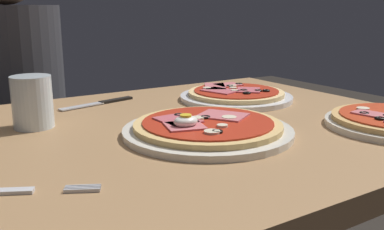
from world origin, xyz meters
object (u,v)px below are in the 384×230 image
pizza_across_left (236,95)px  water_glass_near (33,106)px  dining_table (176,190)px  pizza_foreground (207,128)px  knife (102,103)px  fork (26,191)px  diner_person (19,134)px

pizza_across_left → water_glass_near: bearing=179.1°
dining_table → pizza_foreground: 0.16m
water_glass_near → knife: (0.19, 0.13, -0.04)m
fork → knife: bearing=58.1°
dining_table → pizza_across_left: 0.33m
pizza_foreground → fork: bearing=-165.2°
pizza_across_left → dining_table: bearing=-151.7°
fork → knife: size_ratio=0.75×
pizza_foreground → pizza_across_left: bearing=42.3°
water_glass_near → diner_person: size_ratio=0.08×
pizza_foreground → knife: size_ratio=1.59×
pizza_across_left → fork: 0.65m
dining_table → knife: size_ratio=5.34×
dining_table → pizza_across_left: pizza_across_left is taller
water_glass_near → knife: size_ratio=0.51×
fork → diner_person: 0.99m
knife → diner_person: (-0.10, 0.51, -0.19)m
diner_person → water_glass_near: bearing=82.2°
pizza_foreground → pizza_across_left: size_ratio=1.11×
fork → knife: (0.27, 0.44, 0.00)m
pizza_foreground → knife: pizza_foreground is taller
water_glass_near → fork: (-0.09, -0.31, -0.04)m
pizza_foreground → diner_person: diner_person is taller
diner_person → pizza_across_left: bearing=121.4°
pizza_foreground → pizza_across_left: (0.24, 0.21, -0.00)m
dining_table → water_glass_near: (-0.23, 0.15, 0.17)m
knife → diner_person: bearing=101.0°
pizza_foreground → diner_person: size_ratio=0.26×
water_glass_near → fork: size_ratio=0.68×
dining_table → knife: knife is taller
knife → water_glass_near: bearing=-145.6°
fork → diner_person: bearing=79.7°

